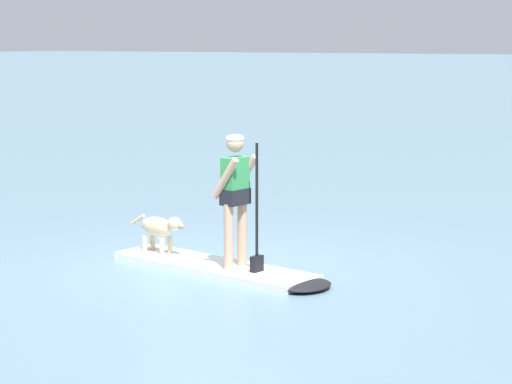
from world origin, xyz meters
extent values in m
plane|color=slate|center=(0.00, 0.00, 0.00)|extent=(400.00, 400.00, 0.00)
cube|color=silver|center=(0.00, 0.00, 0.05)|extent=(3.03, 1.06, 0.10)
ellipsoid|color=black|center=(1.47, -0.16, 0.05)|extent=(0.63, 0.76, 0.10)
cylinder|color=tan|center=(0.39, 0.09, 0.51)|extent=(0.12, 0.12, 0.83)
cylinder|color=tan|center=(0.36, -0.17, 0.51)|extent=(0.12, 0.12, 0.83)
cube|color=black|center=(0.38, -0.04, 1.01)|extent=(0.26, 0.38, 0.20)
cube|color=#338C4C|center=(0.38, -0.04, 1.22)|extent=(0.24, 0.36, 0.58)
sphere|color=tan|center=(0.38, -0.04, 1.68)|extent=(0.22, 0.22, 0.22)
ellipsoid|color=white|center=(0.38, -0.04, 1.74)|extent=(0.23, 0.23, 0.11)
cylinder|color=tan|center=(0.40, 0.15, 1.26)|extent=(0.43, 0.13, 0.54)
cylinder|color=tan|center=(0.35, -0.23, 1.26)|extent=(0.43, 0.13, 0.54)
cylinder|color=black|center=(0.72, -0.08, 0.90)|extent=(0.04, 0.04, 1.61)
cube|color=black|center=(0.72, -0.08, 0.20)|extent=(0.10, 0.19, 0.20)
ellipsoid|color=#CCB78C|center=(-1.02, 0.11, 0.46)|extent=(0.57, 0.28, 0.26)
ellipsoid|color=#CCB78C|center=(-0.68, 0.07, 0.53)|extent=(0.24, 0.18, 0.18)
ellipsoid|color=gray|center=(-0.58, 0.06, 0.51)|extent=(0.13, 0.09, 0.08)
cylinder|color=#CCB78C|center=(-1.39, 0.15, 0.51)|extent=(0.27, 0.08, 0.18)
cylinder|color=#CCB78C|center=(-0.84, 0.17, 0.21)|extent=(0.07, 0.07, 0.23)
cylinder|color=#CCB78C|center=(-0.86, 0.02, 0.21)|extent=(0.07, 0.07, 0.23)
cylinder|color=#CCB78C|center=(-1.17, 0.20, 0.21)|extent=(0.07, 0.07, 0.23)
cylinder|color=#CCB78C|center=(-1.19, 0.05, 0.21)|extent=(0.07, 0.07, 0.23)
camera|label=1|loc=(7.21, -9.93, 2.94)|focal=68.39mm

